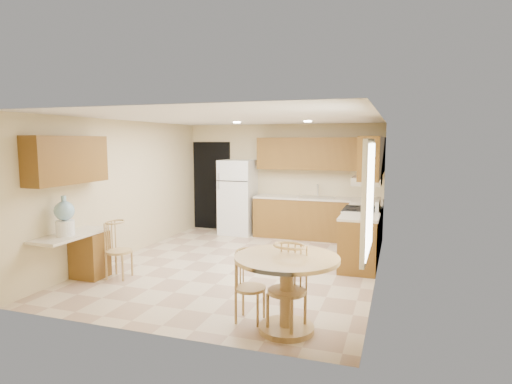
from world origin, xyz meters
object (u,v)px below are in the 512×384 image
(chair_desk, at_px, (115,245))
(water_crock, at_px, (65,218))
(dining_table, at_px, (287,282))
(chair_table_b, at_px, (285,283))
(stove, at_px, (361,233))
(refrigerator, at_px, (238,197))
(chair_table_a, at_px, (248,281))

(chair_desk, xyz_separation_m, water_crock, (-0.45, -0.52, 0.49))
(dining_table, bearing_deg, chair_table_b, -90.00)
(stove, relative_size, chair_table_b, 1.12)
(chair_table_b, xyz_separation_m, water_crock, (-3.40, 0.49, 0.44))
(chair_table_b, distance_m, water_crock, 3.46)
(stove, distance_m, chair_desk, 4.26)
(refrigerator, distance_m, chair_desk, 3.75)
(refrigerator, distance_m, dining_table, 5.17)
(refrigerator, relative_size, chair_table_a, 2.01)
(water_crock, bearing_deg, chair_table_b, -8.18)
(water_crock, bearing_deg, refrigerator, 75.98)
(stove, distance_m, chair_table_b, 3.51)
(chair_table_a, bearing_deg, water_crock, -98.42)
(stove, relative_size, water_crock, 1.88)
(chair_table_b, bearing_deg, water_crock, 7.97)
(stove, bearing_deg, water_crock, -142.75)
(dining_table, height_order, water_crock, water_crock)
(chair_desk, bearing_deg, dining_table, 67.13)
(stove, bearing_deg, dining_table, -98.83)
(refrigerator, height_order, stove, refrigerator)
(chair_table_a, relative_size, chair_desk, 0.95)
(dining_table, height_order, chair_table_a, dining_table)
(stove, bearing_deg, refrigerator, 157.01)
(refrigerator, height_order, chair_table_a, refrigerator)
(chair_table_a, distance_m, chair_table_b, 0.51)
(dining_table, distance_m, chair_desk, 3.09)
(dining_table, height_order, chair_table_b, chair_table_b)
(chair_table_a, distance_m, chair_desk, 2.62)
(dining_table, bearing_deg, chair_desk, 162.76)
(dining_table, distance_m, chair_table_a, 0.48)
(chair_table_a, height_order, water_crock, water_crock)
(stove, bearing_deg, chair_desk, -144.66)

